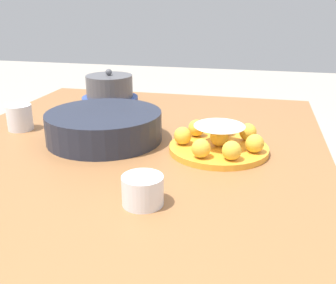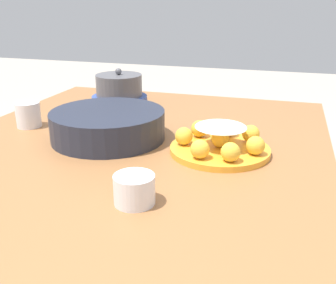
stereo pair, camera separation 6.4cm
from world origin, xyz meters
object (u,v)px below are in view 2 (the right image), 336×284
cup_near (134,189)px  cup_far (28,115)px  dining_table (115,189)px  cake_plate (220,143)px  warming_pot (119,92)px  serving_bowl (108,124)px

cup_near → cup_far: cup_far is taller
dining_table → cup_near: cup_near is taller
cake_plate → warming_pot: 0.58m
dining_table → cake_plate: 0.30m
cake_plate → warming_pot: bearing=51.0°
serving_bowl → cup_far: size_ratio=4.19×
dining_table → cake_plate: cake_plate is taller
dining_table → cup_near: bearing=-145.2°
serving_bowl → cake_plate: bearing=-92.7°
serving_bowl → warming_pot: size_ratio=1.58×
warming_pot → cup_near: bearing=-154.2°
cake_plate → serving_bowl: 0.33m
serving_bowl → warming_pot: bearing=18.5°
cup_far → cake_plate: bearing=-94.3°
cake_plate → cup_near: 0.34m
cup_far → warming_pot: bearing=-29.1°
cup_far → warming_pot: size_ratio=0.38×
dining_table → cup_near: 0.26m
cake_plate → cup_near: bearing=160.2°
cake_plate → serving_bowl: serving_bowl is taller
cup_near → warming_pot: size_ratio=0.40×
dining_table → cup_far: cup_far is taller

